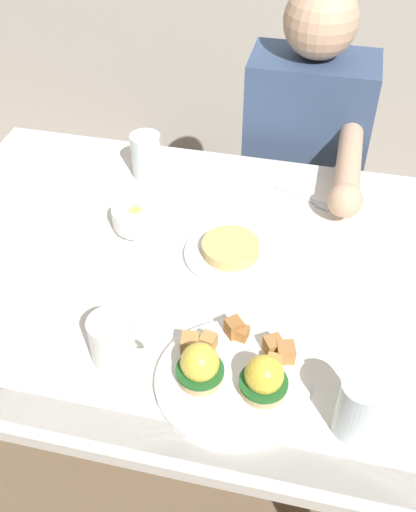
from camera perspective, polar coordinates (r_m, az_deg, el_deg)
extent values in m
plane|color=#7F664C|center=(1.85, -2.25, -17.87)|extent=(6.00, 6.00, 0.00)
cube|color=white|center=(1.27, -3.11, -1.32)|extent=(1.20, 0.90, 0.03)
cube|color=#B23838|center=(1.02, -9.31, -16.01)|extent=(1.20, 0.06, 0.00)
cube|color=#B23838|center=(1.57, 0.80, 8.87)|extent=(1.20, 0.06, 0.00)
cube|color=brown|center=(1.97, -15.17, 1.24)|extent=(0.06, 0.06, 0.71)
cube|color=brown|center=(1.81, 18.02, -3.96)|extent=(0.06, 0.06, 0.71)
cylinder|color=white|center=(1.05, 2.34, -11.96)|extent=(0.27, 0.27, 0.01)
cylinder|color=tan|center=(1.04, -0.78, -11.34)|extent=(0.08, 0.08, 0.02)
cylinder|color=#236028|center=(1.03, -0.78, -10.94)|extent=(0.08, 0.08, 0.01)
sphere|color=yellow|center=(1.01, -0.79, -10.21)|extent=(0.07, 0.07, 0.07)
cylinder|color=tan|center=(1.03, 5.32, -12.40)|extent=(0.08, 0.08, 0.02)
cylinder|color=#236028|center=(1.02, 5.37, -12.01)|extent=(0.08, 0.08, 0.01)
sphere|color=yellow|center=(1.00, 5.45, -11.30)|extent=(0.07, 0.07, 0.07)
cube|color=#AD7038|center=(1.10, 3.22, -7.40)|extent=(0.03, 0.03, 0.02)
cube|color=#AD7038|center=(1.10, 2.52, -6.91)|extent=(0.04, 0.04, 0.04)
cube|color=tan|center=(1.05, 6.40, -10.28)|extent=(0.03, 0.03, 0.03)
cube|color=#B77A42|center=(1.08, 6.31, -8.60)|extent=(0.04, 0.04, 0.03)
cube|color=tan|center=(1.08, 0.05, -8.28)|extent=(0.03, 0.03, 0.03)
cube|color=tan|center=(1.07, -1.74, -8.39)|extent=(0.03, 0.03, 0.03)
cube|color=#B77A42|center=(1.07, 7.49, -9.20)|extent=(0.04, 0.04, 0.03)
cylinder|color=white|center=(1.36, -6.61, 2.97)|extent=(0.10, 0.10, 0.01)
cylinder|color=white|center=(1.34, -6.70, 3.88)|extent=(0.12, 0.12, 0.04)
cube|color=#F4DB66|center=(1.33, -6.98, 4.07)|extent=(0.03, 0.03, 0.02)
cube|color=#B7E093|center=(1.34, -5.47, 3.93)|extent=(0.04, 0.04, 0.03)
cube|color=#F4DB66|center=(1.35, -5.65, 4.15)|extent=(0.04, 0.04, 0.03)
cube|color=#EA6B70|center=(1.37, -6.96, 4.25)|extent=(0.03, 0.03, 0.03)
cube|color=#B7E093|center=(1.34, -6.60, 3.89)|extent=(0.03, 0.03, 0.02)
cube|color=#EA6B70|center=(1.35, -7.33, 4.46)|extent=(0.03, 0.03, 0.02)
cylinder|color=white|center=(1.07, -9.27, -7.98)|extent=(0.08, 0.08, 0.09)
cylinder|color=black|center=(1.04, -9.52, -6.51)|extent=(0.07, 0.07, 0.01)
torus|color=white|center=(1.06, -7.08, -8.36)|extent=(0.06, 0.01, 0.06)
cube|color=silver|center=(1.46, 8.50, 5.89)|extent=(0.11, 0.06, 0.00)
cube|color=silver|center=(1.44, 11.13, 4.72)|extent=(0.04, 0.04, 0.00)
cylinder|color=silver|center=(0.99, 14.30, -13.93)|extent=(0.07, 0.07, 0.12)
cylinder|color=silver|center=(1.01, 14.00, -14.91)|extent=(0.06, 0.06, 0.05)
cylinder|color=silver|center=(1.50, -5.98, 9.64)|extent=(0.07, 0.07, 0.11)
cylinder|color=silver|center=(1.52, -5.91, 8.81)|extent=(0.07, 0.07, 0.06)
cylinder|color=white|center=(1.28, 2.17, 0.20)|extent=(0.20, 0.20, 0.01)
cylinder|color=#DBBC70|center=(1.26, 2.19, 0.81)|extent=(0.12, 0.12, 0.02)
cylinder|color=#33333D|center=(1.97, 4.99, -2.08)|extent=(0.11, 0.11, 0.45)
cylinder|color=#33333D|center=(1.97, 10.16, -2.88)|extent=(0.11, 0.11, 0.45)
cube|color=#384C70|center=(1.76, 9.39, 10.87)|extent=(0.34, 0.20, 0.50)
sphere|color=#DBAD89|center=(1.61, 10.84, 21.39)|extent=(0.19, 0.19, 0.19)
cylinder|color=#DBAD89|center=(1.49, 13.40, 8.62)|extent=(0.06, 0.30, 0.06)
sphere|color=#DBAD89|center=(1.37, 13.07, 5.26)|extent=(0.08, 0.08, 0.08)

